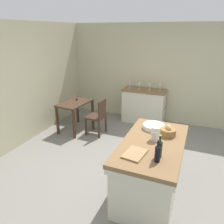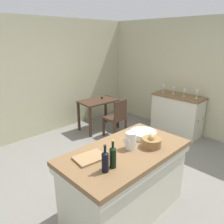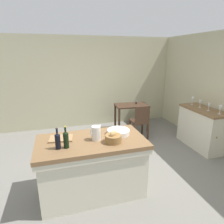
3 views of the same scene
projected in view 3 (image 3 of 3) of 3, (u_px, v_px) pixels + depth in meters
The scene contains 16 objects.
ground_plane at pixel (112, 170), 3.67m from camera, with size 6.76×6.76×0.00m, color slate.
wall_back at pixel (88, 83), 5.68m from camera, with size 5.32×0.12×2.60m, color #B7B28E.
island_table at pixel (92, 164), 2.98m from camera, with size 1.60×0.87×0.90m.
side_cabinet at pixel (201, 128), 4.48m from camera, with size 0.52×1.16×0.92m.
writing_desk at pixel (131, 109), 5.46m from camera, with size 0.94×0.63×0.79m.
wooden_chair at pixel (140, 121), 4.91m from camera, with size 0.41×0.41×0.89m.
pitcher at pixel (96, 133), 2.83m from camera, with size 0.17×0.13×0.25m.
wash_bowl at pixel (118, 132), 3.05m from camera, with size 0.36×0.36×0.08m, color silver.
bread_basket at pixel (113, 138), 2.77m from camera, with size 0.24×0.24×0.18m.
cutting_board at pixel (61, 138), 2.87m from camera, with size 0.34×0.25×0.02m, color #99754C.
wine_bottle_dark at pixel (66, 139), 2.58m from camera, with size 0.07×0.07×0.31m.
wine_bottle_amber at pixel (58, 141), 2.56m from camera, with size 0.07×0.07×0.30m.
wine_glass_far_left at pixel (220, 108), 3.95m from camera, with size 0.07×0.07×0.19m.
wine_glass_left at pixel (209, 106), 4.20m from camera, with size 0.07×0.07×0.16m.
wine_glass_middle at pixel (200, 103), 4.45m from camera, with size 0.07×0.07×0.17m.
wine_glass_right at pixel (193, 99), 4.69m from camera, with size 0.07×0.07×0.19m.
Camera 3 is at (-0.90, -3.06, 2.12)m, focal length 30.98 mm.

